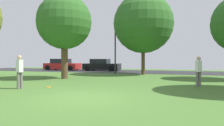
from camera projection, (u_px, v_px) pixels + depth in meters
ground_plane at (84, 98)px, 8.15m from camera, size 44.00×44.00×0.00m
road_strip at (143, 72)px, 23.47m from camera, size 44.00×6.40×0.01m
oak_tree_center at (64, 22)px, 15.66m from camera, size 4.12×4.12×6.33m
oak_tree_right at (143, 23)px, 19.43m from camera, size 5.56×5.56×7.56m
person_thrower at (20, 70)px, 10.50m from camera, size 0.38×0.32×1.70m
person_bystander at (198, 70)px, 11.31m from camera, size 0.33×0.38×1.64m
frisbee_disc at (48, 87)px, 11.06m from camera, size 0.27×0.27×0.03m
parked_car_red at (62, 65)px, 26.84m from camera, size 4.56×2.05×1.45m
parked_car_black at (102, 65)px, 25.23m from camera, size 4.39×2.09×1.44m
street_lamp_post at (115, 51)px, 20.40m from camera, size 0.14×0.14×4.50m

